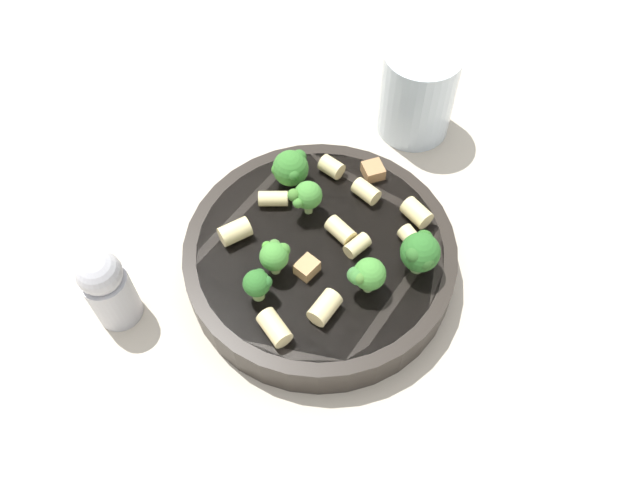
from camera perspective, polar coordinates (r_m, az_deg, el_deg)
The scene contains 22 objects.
ground_plane at distance 0.57m, azimuth -0.00°, elevation -2.65°, with size 2.00×2.00×0.00m, color #BCB29E.
pasta_bowl at distance 0.55m, azimuth -0.00°, elevation -1.48°, with size 0.24×0.24×0.04m.
broccoli_floret_0 at distance 0.50m, azimuth -5.72°, elevation -4.00°, with size 0.02×0.02×0.03m.
broccoli_floret_1 at distance 0.50m, azimuth 4.32°, elevation -3.19°, with size 0.03×0.03×0.04m.
broccoli_floret_2 at distance 0.51m, azimuth 9.18°, elevation -1.15°, with size 0.03×0.03×0.04m.
broccoli_floret_3 at distance 0.51m, azimuth -4.21°, elevation -1.34°, with size 0.02×0.03×0.03m.
broccoli_floret_4 at distance 0.54m, azimuth -1.20°, elevation 4.06°, with size 0.03×0.03×0.04m.
broccoli_floret_5 at distance 0.56m, azimuth -2.70°, elevation 6.58°, with size 0.03×0.03×0.04m.
rigatoni_0 at distance 0.50m, azimuth 0.43°, elevation -6.19°, with size 0.02×0.02×0.03m, color beige.
rigatoni_1 at distance 0.54m, azimuth 1.74°, elevation 1.06°, with size 0.02×0.02×0.03m, color beige.
rigatoni_2 at distance 0.49m, azimuth -4.18°, elevation -8.00°, with size 0.02×0.02×0.03m, color beige.
rigatoni_3 at distance 0.56m, azimuth 4.24°, elevation 4.46°, with size 0.02×0.02×0.02m, color beige.
rigatoni_4 at distance 0.58m, azimuth 1.06°, elevation 6.69°, with size 0.02×0.02×0.02m, color beige.
rigatoni_5 at distance 0.54m, azimuth -7.78°, elevation 0.77°, with size 0.02×0.02×0.03m, color beige.
rigatoni_6 at distance 0.56m, azimuth -4.29°, elevation 3.80°, with size 0.01×0.01×0.03m, color beige.
rigatoni_7 at distance 0.55m, azimuth 8.82°, elevation 2.48°, with size 0.02×0.02×0.03m, color beige.
rigatoni_8 at distance 0.53m, azimuth 3.42°, elevation -0.52°, with size 0.01×0.01×0.02m, color beige.
rigatoni_9 at distance 0.54m, azimuth 8.44°, elevation 0.02°, with size 0.01×0.01×0.03m, color beige.
chicken_chunk_0 at distance 0.58m, azimuth 4.88°, elevation 6.34°, with size 0.02×0.02×0.01m, color #A87A4C.
chicken_chunk_1 at distance 0.52m, azimuth -1.20°, elevation -2.54°, with size 0.02×0.02×0.01m, color tan.
drinking_glass at distance 0.66m, azimuth 8.83°, elevation 12.79°, with size 0.08×0.08×0.10m.
pepper_shaker at distance 0.54m, azimuth -18.83°, elevation -4.20°, with size 0.04×0.04×0.08m.
Camera 1 is at (-0.25, 0.16, 0.49)m, focal length 35.00 mm.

